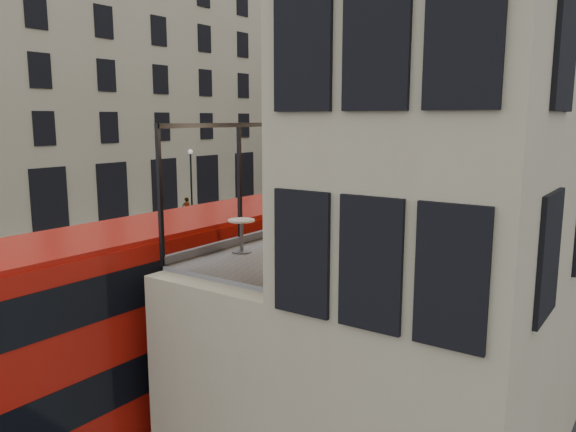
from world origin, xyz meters
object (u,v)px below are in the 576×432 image
Objects in this scene: car_c at (330,200)px; cafe_chair_c at (386,226)px; cyclist at (379,231)px; pedestrian_d at (540,201)px; street_lamp_a at (191,188)px; car_a at (285,212)px; street_lamp_b at (410,179)px; car_b at (368,208)px; pedestrian_a at (295,193)px; cafe_table_near at (242,231)px; traffic_light_near at (331,220)px; bicycle at (352,247)px; cafe_chair_b at (363,230)px; bus_near at (171,303)px; pedestrian_c at (452,202)px; cafe_chair_d at (429,209)px; pedestrian_b at (386,194)px; cafe_table_mid at (311,215)px; pedestrian_e at (186,210)px; bus_far at (348,177)px; cafe_chair_a at (329,246)px; cafe_table_far at (367,196)px; traffic_light_far at (288,178)px.

cafe_chair_c is at bearing 101.35° from car_c.
cyclist is 0.95× the size of pedestrian_d.
car_a is at bearing 29.90° from street_lamp_a.
street_lamp_b is at bearing 36.90° from cyclist.
car_b is 9.94m from pedestrian_a.
car_c is 7.44× the size of cafe_table_near.
traffic_light_near is 2.01× the size of bicycle.
cafe_table_near reaches higher than street_lamp_b.
cafe_chair_b is (8.21, -18.07, 3.93)m from cyclist.
bicycle is (4.96, -11.64, -0.31)m from car_b.
car_b is (-9.04, 29.08, -2.02)m from bus_near.
pedestrian_c is at bearing -24.36° from street_lamp_b.
traffic_light_near is at bearing -20.56° from street_lamp_a.
bicycle is 3.19m from cyclist.
cafe_chair_d is at bearing 56.37° from bus_near.
car_a is at bearing -163.24° from pedestrian_b.
car_b is at bearing 114.01° from cafe_table_mid.
pedestrian_c is at bearing 91.28° from traffic_light_near.
cafe_chair_d is (15.35, -29.74, 3.90)m from pedestrian_b.
pedestrian_c is 21.27m from pedestrian_e.
cafe_chair_d reaches higher than street_lamp_a.
pedestrian_e reaches higher than car_a.
street_lamp_a is at bearing 159.44° from traffic_light_near.
bus_far is 10.77× the size of cafe_chair_a.
pedestrian_c is 36.02m from cafe_table_near.
car_c is at bearing 120.92° from traffic_light_near.
pedestrian_a is at bearing 146.69° from pedestrian_b.
cafe_table_mid is 1.02× the size of cafe_chair_d.
cafe_chair_c is (8.44, -11.53, 2.41)m from traffic_light_near.
cafe_table_far is (-0.11, 6.40, 0.06)m from cafe_table_near.
cafe_chair_a is at bearing -59.63° from traffic_light_near.
street_lamp_b is 0.42× the size of bus_near.
cafe_table_near is (7.02, -35.08, 4.16)m from pedestrian_c.
pedestrian_a is (-0.34, 1.71, -1.58)m from traffic_light_far.
cafe_chair_c reaches higher than street_lamp_a.
cyclist is at bearing -32.64° from car_a.
cafe_chair_d reaches higher than traffic_light_near.
traffic_light_far is 36.16m from cafe_chair_b.
street_lamp_a is 2.91× the size of pedestrian_e.
traffic_light_near is 14.49m from cafe_chair_c.
traffic_light_far reaches higher than pedestrian_e.
cafe_table_mid is (6.89, -18.41, 4.24)m from cyclist.
cafe_chair_b reaches higher than street_lamp_a.
pedestrian_c is at bearing 104.61° from cafe_chair_a.
pedestrian_d is at bearing 92.26° from cafe_table_mid.
cafe_chair_d is at bearing -66.21° from street_lamp_b.
traffic_light_near is at bearing -41.78° from pedestrian_a.
car_c is at bearing -128.18° from street_lamp_b.
cafe_chair_b reaches higher than cafe_table_far.
bus_far is 16.64m from pedestrian_e.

